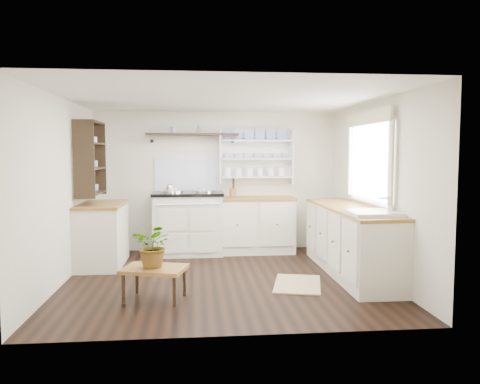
% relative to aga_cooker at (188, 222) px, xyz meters
% --- Properties ---
extents(floor, '(4.00, 3.80, 0.01)m').
position_rel_aga_cooker_xyz_m(floor, '(0.48, -1.57, -0.51)').
color(floor, black).
rests_on(floor, ground).
extents(wall_back, '(4.00, 0.02, 2.30)m').
position_rel_aga_cooker_xyz_m(wall_back, '(0.48, 0.33, 0.64)').
color(wall_back, beige).
rests_on(wall_back, ground).
extents(wall_right, '(0.02, 3.80, 2.30)m').
position_rel_aga_cooker_xyz_m(wall_right, '(2.48, -1.57, 0.64)').
color(wall_right, beige).
rests_on(wall_right, ground).
extents(wall_left, '(0.02, 3.80, 2.30)m').
position_rel_aga_cooker_xyz_m(wall_left, '(-1.52, -1.57, 0.64)').
color(wall_left, beige).
rests_on(wall_left, ground).
extents(ceiling, '(4.00, 3.80, 0.01)m').
position_rel_aga_cooker_xyz_m(ceiling, '(0.48, -1.57, 1.79)').
color(ceiling, white).
rests_on(ceiling, wall_back).
extents(window, '(0.08, 1.55, 1.22)m').
position_rel_aga_cooker_xyz_m(window, '(2.43, -1.42, 1.06)').
color(window, white).
rests_on(window, wall_right).
extents(aga_cooker, '(1.12, 0.77, 1.03)m').
position_rel_aga_cooker_xyz_m(aga_cooker, '(0.00, 0.00, 0.00)').
color(aga_cooker, silver).
rests_on(aga_cooker, floor).
extents(back_cabinets, '(1.27, 0.63, 0.90)m').
position_rel_aga_cooker_xyz_m(back_cabinets, '(1.08, 0.03, -0.05)').
color(back_cabinets, '#EDE7CC').
rests_on(back_cabinets, floor).
extents(right_cabinets, '(0.62, 2.43, 0.90)m').
position_rel_aga_cooker_xyz_m(right_cabinets, '(2.18, -1.47, -0.05)').
color(right_cabinets, '#EDE7CC').
rests_on(right_cabinets, floor).
extents(belfast_sink, '(0.55, 0.60, 0.45)m').
position_rel_aga_cooker_xyz_m(belfast_sink, '(2.18, -2.22, 0.29)').
color(belfast_sink, white).
rests_on(belfast_sink, right_cabinets).
extents(left_cabinets, '(0.62, 1.13, 0.90)m').
position_rel_aga_cooker_xyz_m(left_cabinets, '(-1.22, -0.67, -0.05)').
color(left_cabinets, '#EDE7CC').
rests_on(left_cabinets, floor).
extents(plate_rack, '(1.20, 0.22, 0.90)m').
position_rel_aga_cooker_xyz_m(plate_rack, '(1.13, 0.29, 1.05)').
color(plate_rack, white).
rests_on(plate_rack, wall_back).
extents(high_shelf, '(1.50, 0.29, 0.16)m').
position_rel_aga_cooker_xyz_m(high_shelf, '(0.08, 0.21, 1.40)').
color(high_shelf, black).
rests_on(high_shelf, wall_back).
extents(left_shelving, '(0.28, 0.80, 1.05)m').
position_rel_aga_cooker_xyz_m(left_shelving, '(-1.36, -0.67, 1.04)').
color(left_shelving, black).
rests_on(left_shelving, wall_left).
extents(kettle, '(0.16, 0.16, 0.20)m').
position_rel_aga_cooker_xyz_m(kettle, '(-0.28, -0.12, 0.52)').
color(kettle, silver).
rests_on(kettle, aga_cooker).
extents(utensil_crock, '(0.11, 0.11, 0.13)m').
position_rel_aga_cooker_xyz_m(utensil_crock, '(0.73, 0.11, 0.47)').
color(utensil_crock, brown).
rests_on(utensil_crock, back_cabinets).
extents(center_table, '(0.77, 0.64, 0.36)m').
position_rel_aga_cooker_xyz_m(center_table, '(-0.33, -2.36, -0.19)').
color(center_table, brown).
rests_on(center_table, floor).
extents(potted_plant, '(0.56, 0.53, 0.49)m').
position_rel_aga_cooker_xyz_m(potted_plant, '(-0.33, -2.36, 0.10)').
color(potted_plant, '#3F7233').
rests_on(potted_plant, center_table).
extents(floor_rug, '(0.74, 0.96, 0.02)m').
position_rel_aga_cooker_xyz_m(floor_rug, '(1.36, -1.93, -0.50)').
color(floor_rug, '#988458').
rests_on(floor_rug, floor).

